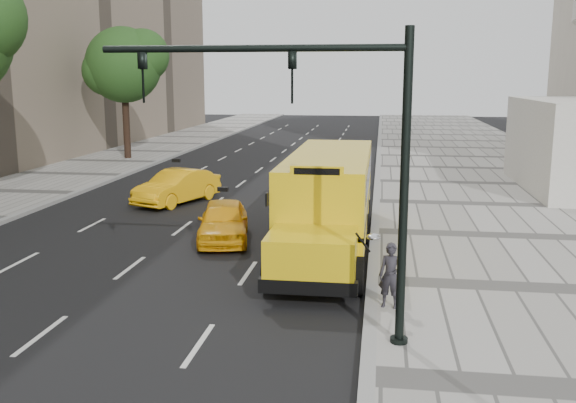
# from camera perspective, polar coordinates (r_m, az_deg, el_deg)

# --- Properties ---
(ground) EXTENTS (140.00, 140.00, 0.00)m
(ground) POSITION_cam_1_polar(r_m,az_deg,el_deg) (23.55, -7.05, -2.46)
(ground) COLOR black
(ground) RESTS_ON ground
(sidewalk_museum) EXTENTS (12.00, 140.00, 0.15)m
(sidewalk_museum) POSITION_cam_1_polar(r_m,az_deg,el_deg) (23.47, 22.55, -3.09)
(sidewalk_museum) COLOR #9A9892
(sidewalk_museum) RESTS_ON ground
(curb_museum) EXTENTS (0.30, 140.00, 0.15)m
(curb_museum) POSITION_cam_1_polar(r_m,az_deg,el_deg) (22.72, 7.72, -2.78)
(curb_museum) COLOR gray
(curb_museum) RESTS_ON ground
(curb_far) EXTENTS (0.30, 140.00, 0.15)m
(curb_far) POSITION_cam_1_polar(r_m,az_deg,el_deg) (26.76, -23.83, -1.53)
(curb_far) COLOR gray
(curb_far) RESTS_ON ground
(tree_c) EXTENTS (5.48, 4.87, 8.64)m
(tree_c) POSITION_cam_1_polar(r_m,az_deg,el_deg) (43.64, -14.30, 11.74)
(tree_c) COLOR black
(tree_c) RESTS_ON ground
(school_bus) EXTENTS (2.96, 11.56, 3.19)m
(school_bus) POSITION_cam_1_polar(r_m,az_deg,el_deg) (20.95, 3.69, 0.85)
(school_bus) COLOR yellow
(school_bus) RESTS_ON ground
(taxi_near) EXTENTS (2.39, 4.27, 1.37)m
(taxi_near) POSITION_cam_1_polar(r_m,az_deg,el_deg) (21.70, -5.76, -1.73)
(taxi_near) COLOR #FDB00D
(taxi_near) RESTS_ON ground
(taxi_far) EXTENTS (3.07, 4.70, 1.46)m
(taxi_far) POSITION_cam_1_polar(r_m,az_deg,el_deg) (28.43, -9.83, 1.30)
(taxi_far) COLOR #FDB00D
(taxi_far) RESTS_ON ground
(pedestrian) EXTENTS (0.63, 0.48, 1.55)m
(pedestrian) POSITION_cam_1_polar(r_m,az_deg,el_deg) (15.18, 9.12, -6.52)
(pedestrian) COLOR #27252B
(pedestrian) RESTS_ON sidewalk_museum
(traffic_signal) EXTENTS (6.18, 0.36, 6.40)m
(traffic_signal) POSITION_cam_1_polar(r_m,az_deg,el_deg) (12.57, 3.97, 4.74)
(traffic_signal) COLOR black
(traffic_signal) RESTS_ON ground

